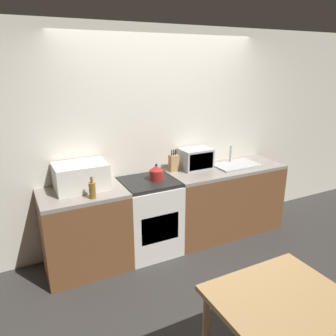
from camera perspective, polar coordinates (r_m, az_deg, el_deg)
name	(u,v)px	position (r m, az deg, el deg)	size (l,w,h in m)	color
ground_plane	(204,274)	(3.75, 6.32, -17.87)	(16.00, 16.00, 0.00)	#33302D
wall_back	(161,138)	(4.06, -1.22, 5.32)	(10.00, 0.06, 2.60)	silver
counter_left_run	(85,230)	(3.73, -14.23, -10.47)	(0.89, 0.62, 0.90)	brown
counter_right_run	(224,199)	(4.43, 9.71, -5.42)	(1.54, 0.62, 0.90)	brown
stove_range	(149,216)	(3.93, -3.29, -8.40)	(0.63, 0.62, 0.90)	silver
kettle	(156,173)	(3.75, -2.04, -0.84)	(0.16, 0.16, 0.19)	maroon
microwave	(81,176)	(3.58, -14.91, -1.42)	(0.54, 0.39, 0.28)	silver
bottle	(92,190)	(3.32, -13.04, -3.75)	(0.07, 0.07, 0.22)	olive
knife_block	(174,163)	(4.04, 1.00, 0.90)	(0.11, 0.08, 0.27)	tan
toaster_oven	(196,159)	(4.14, 4.84, 1.65)	(0.39, 0.29, 0.26)	#ADAFB5
sink_basin	(236,164)	(4.37, 11.75, 0.63)	(0.59, 0.37, 0.24)	#ADAFB5
dining_table	(281,311)	(2.45, 19.01, -22.42)	(0.87, 0.72, 0.74)	tan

